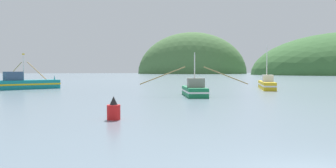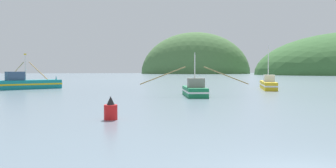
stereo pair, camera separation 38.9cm
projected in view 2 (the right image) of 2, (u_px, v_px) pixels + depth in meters
The scene contains 5 objects.
hill_far_center at pixel (196, 74), 266.55m from camera, with size 85.33×68.27×64.06m, color #47703D.
fishing_boat_teal at pixel (25, 83), 50.87m from camera, with size 10.05×14.50×5.30m.
fishing_boat_green at pixel (195, 90), 37.27m from camera, with size 11.81×7.02×4.76m.
fishing_boat_yellow at pixel (268, 84), 50.89m from camera, with size 6.12×10.97×6.73m.
channel_buoy at pixel (111, 110), 19.66m from camera, with size 0.78×0.78×1.36m.
Camera 2 is at (-5.82, -7.76, 2.86)m, focal length 36.57 mm.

